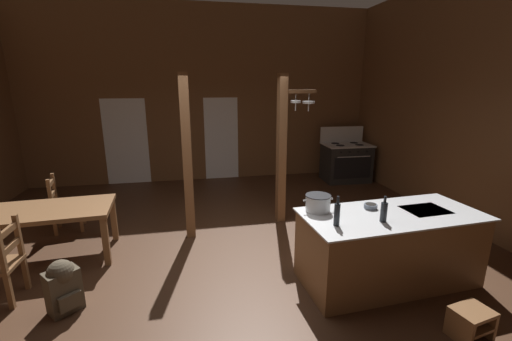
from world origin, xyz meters
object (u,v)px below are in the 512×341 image
Objects in this scene: stove_range at (346,162)px; kitchen_island at (388,247)px; ladderback_chair_by_post at (0,264)px; stockpot_on_counter at (318,203)px; mixing_bowl_on_counter at (371,206)px; ladderback_chair_near_window at (64,204)px; bottle_tall_on_counter at (337,214)px; bottle_short_on_counter at (384,212)px; backpack at (63,285)px; dining_table at (45,215)px; step_stool at (471,321)px.

kitchen_island is at bearing -109.47° from stove_range.
stockpot_on_counter is (3.61, -0.24, 0.54)m from ladderback_chair_by_post.
kitchen_island is 0.54m from mixing_bowl_on_counter.
ladderback_chair_near_window is at bearing 151.61° from kitchen_island.
bottle_short_on_counter is (0.56, -0.00, -0.01)m from bottle_tall_on_counter.
stockpot_on_counter is 1.26× the size of bottle_short_on_counter.
kitchen_island is at bearing 13.53° from bottle_tall_on_counter.
backpack is 1.59× the size of stockpot_on_counter.
bottle_short_on_counter is (4.07, -1.61, 0.36)m from dining_table.
stove_range is at bearing 62.51° from bottle_tall_on_counter.
dining_table reaches higher than backpack.
ladderback_chair_by_post is (-0.04, -1.90, 0.00)m from ladderback_chair_near_window.
bottle_short_on_counter is at bearing -21.56° from dining_table.
stockpot_on_counter reaches higher than kitchen_island.
bottle_tall_on_counter reaches higher than kitchen_island.
stove_range reaches higher than dining_table.
kitchen_island is 2.33× the size of ladderback_chair_by_post.
bottle_tall_on_counter is (2.93, -0.35, 0.71)m from backpack.
ladderback_chair_near_window is (-0.11, 0.98, -0.20)m from dining_table.
step_stool is 1.60m from bottle_tall_on_counter.
ladderback_chair_by_post is at bearing -99.02° from dining_table.
kitchen_island is at bearing 103.65° from step_stool.
stockpot_on_counter reaches higher than ladderback_chair_near_window.
bottle_short_on_counter is (0.60, -0.45, 0.02)m from stockpot_on_counter.
kitchen_island is 1.04m from stockpot_on_counter.
ladderback_chair_near_window and ladderback_chair_by_post have the same top height.
step_stool is 4.16m from backpack.
ladderback_chair_near_window reaches higher than dining_table.
step_stool is at bearing -49.66° from stockpot_on_counter.
mixing_bowl_on_counter reaches higher than ladderback_chair_by_post.
bottle_short_on_counter is at bearing -100.38° from mixing_bowl_on_counter.
stove_range is at bearing 68.53° from bottle_short_on_counter.
ladderback_chair_near_window is 4.48m from bottle_tall_on_counter.
mixing_bowl_on_counter is at bearing 0.67° from backpack.
ladderback_chair_near_window is at bearing 152.71° from mixing_bowl_on_counter.
bottle_short_on_counter is at bearing -9.27° from ladderback_chair_by_post.
stove_range is 1.39× the size of ladderback_chair_by_post.
kitchen_island is 5.90× the size of stockpot_on_counter.
kitchen_island is at bearing -2.39° from backpack.
ladderback_chair_near_window is 4.80m from mixing_bowl_on_counter.
bottle_short_on_counter is (3.49, -0.35, 0.70)m from backpack.
backpack is at bearing -65.19° from dining_table.
ladderback_chair_by_post is at bearing 176.17° from stockpot_on_counter.
bottle_tall_on_counter is 0.56m from bottle_short_on_counter.
ladderback_chair_near_window is at bearing 144.48° from bottle_tall_on_counter.
kitchen_island is 1.10m from step_stool.
bottle_tall_on_counter is 1.13× the size of bottle_short_on_counter.
stove_range is at bearing 76.75° from step_stool.
step_stool is 1.36× the size of bottle_short_on_counter.
kitchen_island is 5.02m from ladderback_chair_near_window.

